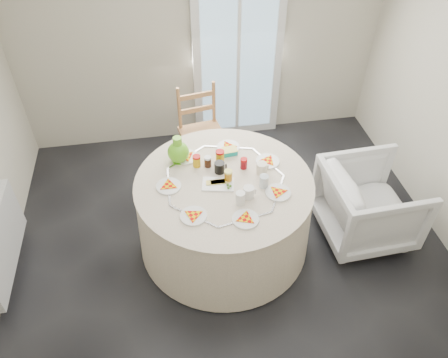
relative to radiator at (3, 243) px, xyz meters
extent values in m
plane|color=black|center=(1.94, -0.20, -0.38)|extent=(4.00, 4.00, 0.00)
cube|color=#BCB5A3|center=(1.94, 1.80, 0.92)|extent=(4.00, 0.02, 2.60)
cube|color=silver|center=(2.34, 1.75, 0.67)|extent=(1.00, 0.08, 2.10)
cube|color=silver|center=(0.00, 0.00, 0.00)|extent=(0.07, 1.00, 0.55)
cylinder|color=beige|center=(1.89, 0.02, -0.01)|extent=(1.56, 1.56, 0.79)
imported|color=silver|center=(3.23, -0.08, 0.01)|extent=(0.78, 0.83, 0.82)
cube|color=#0E9D96|center=(2.00, 0.38, 0.41)|extent=(0.14, 0.11, 0.05)
camera|label=1|loc=(1.44, -2.63, 2.86)|focal=35.00mm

